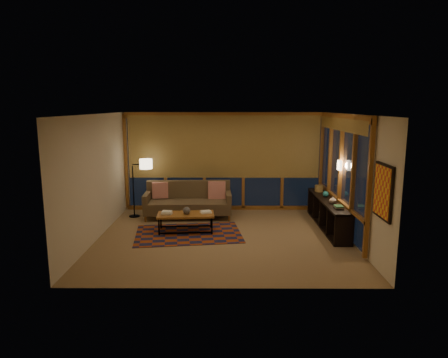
{
  "coord_description": "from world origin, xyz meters",
  "views": [
    {
      "loc": [
        0.06,
        -8.45,
        2.88
      ],
      "look_at": [
        0.01,
        0.56,
        1.21
      ],
      "focal_mm": 32.0,
      "sensor_mm": 36.0,
      "label": 1
    }
  ],
  "objects_px": {
    "floor_lamp": "(133,188)",
    "bookshelf": "(328,213)",
    "coffee_table": "(186,223)",
    "sofa": "(188,201)"
  },
  "relations": [
    {
      "from": "floor_lamp",
      "to": "bookshelf",
      "type": "xyz_separation_m",
      "value": [
        4.84,
        -0.92,
        -0.42
      ]
    },
    {
      "from": "sofa",
      "to": "coffee_table",
      "type": "relative_size",
      "value": 1.71
    },
    {
      "from": "coffee_table",
      "to": "bookshelf",
      "type": "distance_m",
      "value": 3.38
    },
    {
      "from": "sofa",
      "to": "floor_lamp",
      "type": "xyz_separation_m",
      "value": [
        -1.43,
        0.1,
        0.31
      ]
    },
    {
      "from": "coffee_table",
      "to": "floor_lamp",
      "type": "xyz_separation_m",
      "value": [
        -1.49,
        1.29,
        0.54
      ]
    },
    {
      "from": "sofa",
      "to": "bookshelf",
      "type": "bearing_deg",
      "value": -15.71
    },
    {
      "from": "sofa",
      "to": "bookshelf",
      "type": "distance_m",
      "value": 3.52
    },
    {
      "from": "coffee_table",
      "to": "sofa",
      "type": "bearing_deg",
      "value": 88.35
    },
    {
      "from": "floor_lamp",
      "to": "bookshelf",
      "type": "relative_size",
      "value": 0.56
    },
    {
      "from": "sofa",
      "to": "coffee_table",
      "type": "bearing_deg",
      "value": -89.25
    }
  ]
}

